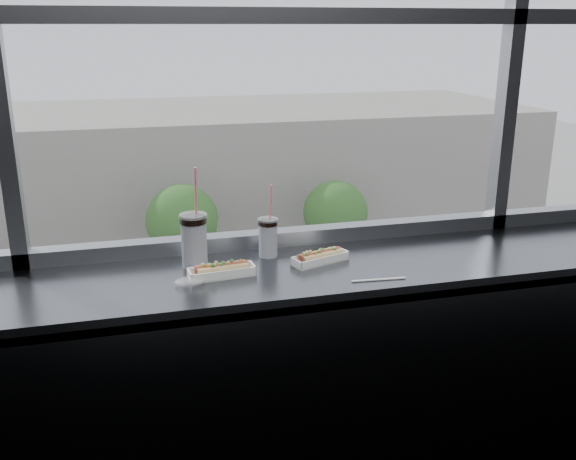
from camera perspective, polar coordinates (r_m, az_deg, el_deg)
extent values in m
plane|color=black|center=(2.89, -0.68, -11.64)|extent=(6.00, 0.00, 6.00)
cube|color=slate|center=(2.42, 0.87, -3.99)|extent=(6.00, 0.55, 0.06)
cube|color=slate|center=(2.45, 2.49, -17.52)|extent=(6.00, 0.04, 1.04)
cube|color=white|center=(2.33, -5.90, -4.06)|extent=(0.25, 0.10, 0.01)
cube|color=white|center=(2.33, -5.91, -3.69)|extent=(0.25, 0.10, 0.03)
cylinder|color=tan|center=(2.33, -5.92, -3.54)|extent=(0.19, 0.06, 0.04)
cylinder|color=brown|center=(2.32, -5.93, -3.28)|extent=(0.20, 0.05, 0.03)
cube|color=white|center=(2.46, 2.87, -2.84)|extent=(0.24, 0.14, 0.01)
cube|color=white|center=(2.45, 2.88, -2.50)|extent=(0.24, 0.14, 0.03)
cylinder|color=tan|center=(2.45, 2.88, -2.36)|extent=(0.18, 0.09, 0.04)
cylinder|color=brown|center=(2.45, 2.88, -2.13)|extent=(0.18, 0.08, 0.03)
cylinder|color=white|center=(2.42, -8.34, -1.02)|extent=(0.10, 0.10, 0.19)
cylinder|color=black|center=(2.39, -8.43, 0.91)|extent=(0.10, 0.10, 0.02)
cylinder|color=silver|center=(2.39, -8.45, 1.28)|extent=(0.10, 0.10, 0.01)
cylinder|color=#FA6F80|center=(2.36, -8.20, 3.26)|extent=(0.01, 0.05, 0.20)
cylinder|color=white|center=(2.50, -1.79, -0.75)|extent=(0.07, 0.07, 0.15)
cylinder|color=black|center=(2.48, -1.80, 0.67)|extent=(0.08, 0.08, 0.02)
cylinder|color=silver|center=(2.48, -1.80, 0.93)|extent=(0.08, 0.08, 0.01)
cylinder|color=#FA6F80|center=(2.46, -1.56, 2.38)|extent=(0.01, 0.04, 0.15)
cylinder|color=white|center=(2.31, 8.06, -4.38)|extent=(0.20, 0.02, 0.01)
ellipsoid|color=silver|center=(2.27, -8.72, -4.53)|extent=(0.10, 0.07, 0.03)
plane|color=gray|center=(47.74, -13.50, 1.51)|extent=(120.00, 120.00, 0.00)
cube|color=black|center=(25.91, -11.73, -12.60)|extent=(80.00, 10.00, 0.06)
cube|color=gray|center=(33.08, -12.60, -5.73)|extent=(80.00, 6.00, 0.04)
cube|color=gray|center=(41.43, -13.64, 4.76)|extent=(50.00, 14.00, 8.00)
imported|color=navy|center=(26.48, 21.87, -10.05)|extent=(2.96, 6.80, 2.24)
imported|color=brown|center=(21.91, -13.13, -15.44)|extent=(3.02, 6.58, 2.15)
imported|color=#9B0F00|center=(29.00, -10.09, -6.49)|extent=(3.70, 7.10, 2.26)
imported|color=silver|center=(22.79, 3.55, -13.53)|extent=(2.81, 6.53, 2.16)
imported|color=beige|center=(31.56, 9.73, -4.62)|extent=(2.61, 6.17, 2.05)
imported|color=#66605B|center=(33.80, 5.14, -2.95)|extent=(0.67, 0.90, 2.01)
imported|color=#66605B|center=(34.38, -2.27, -2.56)|extent=(0.88, 0.66, 1.99)
cylinder|color=#47382B|center=(32.69, -9.17, -3.29)|extent=(0.27, 0.27, 2.69)
sphere|color=#367025|center=(31.90, -9.39, 0.85)|extent=(3.59, 3.59, 3.59)
cylinder|color=#47382B|center=(34.28, 4.14, -2.22)|extent=(0.26, 0.26, 2.55)
sphere|color=#367025|center=(33.56, 4.23, 1.55)|extent=(3.41, 3.41, 3.41)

